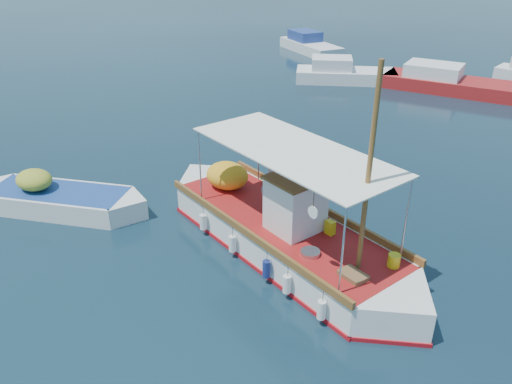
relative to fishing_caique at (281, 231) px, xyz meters
The scene contains 6 objects.
ground 0.82m from the fishing_caique, 148.67° to the left, with size 160.00×160.00×0.00m, color black.
fishing_caique is the anchor object (origin of this frame).
dinghy 8.21m from the fishing_caique, 161.24° to the right, with size 6.18×3.69×1.65m.
bg_boat_nw 20.76m from the fishing_caique, 112.10° to the left, with size 6.88×5.32×1.80m.
bg_boat_n 21.12m from the fishing_caique, 93.77° to the left, with size 8.56×3.66×1.80m.
bg_boat_far_w 30.24m from the fishing_caique, 119.02° to the left, with size 7.06×5.28×1.80m.
Camera 1 is at (7.64, -11.40, 8.70)m, focal length 35.00 mm.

